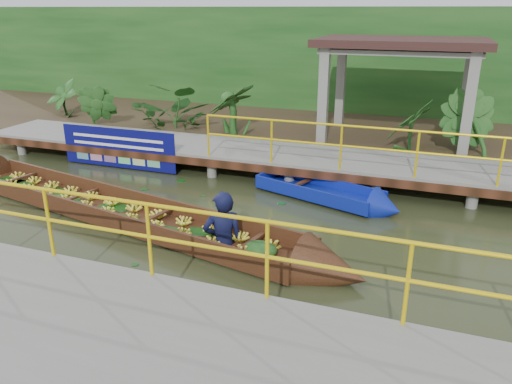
% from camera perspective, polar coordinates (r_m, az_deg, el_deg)
% --- Properties ---
extents(ground, '(80.00, 80.00, 0.00)m').
position_cam_1_polar(ground, '(9.82, -6.33, -3.57)').
color(ground, '#272E17').
rests_on(ground, ground).
extents(land_strip, '(30.00, 8.00, 0.45)m').
position_cam_1_polar(land_strip, '(16.47, 5.22, 7.13)').
color(land_strip, '#332619').
rests_on(land_strip, ground).
extents(far_dock, '(16.00, 2.06, 1.66)m').
position_cam_1_polar(far_dock, '(12.63, 0.50, 4.32)').
color(far_dock, slate).
rests_on(far_dock, ground).
extents(near_dock, '(18.00, 2.40, 1.73)m').
position_cam_1_polar(near_dock, '(6.11, -15.69, -17.27)').
color(near_dock, slate).
rests_on(near_dock, ground).
extents(pavilion, '(4.40, 3.00, 3.00)m').
position_cam_1_polar(pavilion, '(14.40, 16.26, 15.00)').
color(pavilion, slate).
rests_on(pavilion, ground).
extents(foliage_backdrop, '(30.00, 0.80, 4.00)m').
position_cam_1_polar(foliage_backdrop, '(18.57, 7.47, 14.09)').
color(foliage_backdrop, '#154115').
rests_on(foliage_backdrop, ground).
extents(vendor_boat, '(10.54, 3.20, 2.38)m').
position_cam_1_polar(vendor_boat, '(10.07, -14.26, -1.81)').
color(vendor_boat, '#361B0E').
rests_on(vendor_boat, ground).
extents(moored_blue_boat, '(3.42, 1.85, 0.79)m').
position_cam_1_polar(moored_blue_boat, '(10.71, 10.79, -0.92)').
color(moored_blue_boat, navy).
rests_on(moored_blue_boat, ground).
extents(blue_banner, '(3.31, 0.04, 1.04)m').
position_cam_1_polar(blue_banner, '(13.41, -15.48, 4.87)').
color(blue_banner, '#0B0C5D').
rests_on(blue_banner, ground).
extents(tropical_plants, '(14.01, 1.01, 1.26)m').
position_cam_1_polar(tropical_plants, '(14.81, -3.57, 9.08)').
color(tropical_plants, '#154115').
rests_on(tropical_plants, ground).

